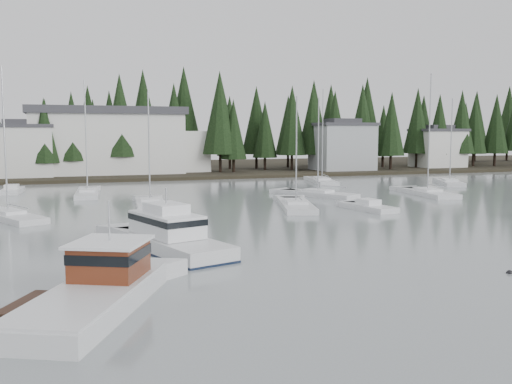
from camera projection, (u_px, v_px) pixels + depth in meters
ground at (453, 351)px, 18.74m from camera, size 260.00×260.00×0.00m
far_shore_land at (129, 170)px, 110.15m from camera, size 240.00×54.00×1.00m
conifer_treeline at (136, 174)px, 99.78m from camera, size 200.00×22.00×20.00m
house_west at (22, 150)px, 86.98m from camera, size 9.54×7.42×8.75m
house_east_a at (342, 146)px, 103.20m from camera, size 10.60×8.48×9.25m
house_east_b at (438, 147)px, 112.14m from camera, size 9.54×7.42×8.25m
harbor_inn at (120, 141)px, 94.80m from camera, size 29.50×11.50×10.90m
lobster_boat_brown at (95, 295)px, 23.35m from camera, size 7.44×10.29×4.87m
cabin_cruiser_center at (169, 240)px, 34.78m from camera, size 6.22×10.83×4.44m
sailboat_1 at (427, 194)px, 66.18m from camera, size 4.02×10.03×14.48m
sailboat_2 at (8, 218)px, 47.81m from camera, size 6.85×10.50×13.15m
sailboat_3 at (450, 184)px, 79.74m from camera, size 5.78×8.62×12.47m
sailboat_4 at (318, 196)px, 64.89m from camera, size 6.99×9.76×11.67m
sailboat_6 at (322, 182)px, 82.42m from camera, size 4.92×10.63×13.99m
sailboat_9 at (88, 195)px, 65.84m from camera, size 3.26×10.55×13.67m
sailboat_10 at (296, 207)px, 54.86m from camera, size 5.60×10.98×11.16m
sailboat_11 at (150, 205)px, 56.30m from camera, size 3.41×8.30×11.72m
runabout_1 at (368, 209)px, 53.19m from camera, size 3.14×6.43×1.42m
runabout_3 at (12, 192)px, 68.25m from camera, size 2.61×5.64×1.42m
mooring_buoy_dark at (509, 273)px, 29.15m from camera, size 0.34×0.34×0.34m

